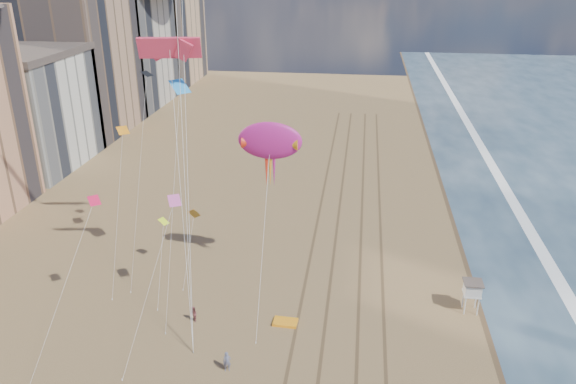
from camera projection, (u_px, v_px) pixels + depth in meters
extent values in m
plane|color=#42301E|center=(493.00, 231.00, 64.25)|extent=(260.00, 260.00, 0.00)
plane|color=white|center=(531.00, 233.00, 63.73)|extent=(260.00, 260.00, 0.00)
cube|color=brown|center=(309.00, 263.00, 57.62)|extent=(0.28, 120.00, 0.01)
cube|color=brown|center=(332.00, 264.00, 57.32)|extent=(0.28, 120.00, 0.01)
cube|color=brown|center=(360.00, 266.00, 56.97)|extent=(0.28, 120.00, 0.01)
cube|color=brown|center=(382.00, 268.00, 56.70)|extent=(0.28, 120.00, 0.01)
cube|color=silver|center=(28.00, 112.00, 81.84)|extent=(14.00, 18.00, 16.00)
cube|color=#473D38|center=(17.00, 53.00, 78.53)|extent=(14.28, 18.36, 1.00)
cube|color=tan|center=(75.00, 51.00, 96.05)|extent=(16.00, 20.00, 28.00)
cube|color=#BCB2A3|center=(126.00, 51.00, 115.41)|extent=(15.00, 22.00, 22.00)
cube|color=tan|center=(159.00, 28.00, 134.78)|extent=(16.00, 24.00, 26.00)
cylinder|color=silver|center=(465.00, 306.00, 49.08)|extent=(0.11, 0.11, 1.66)
cylinder|color=silver|center=(478.00, 307.00, 48.94)|extent=(0.11, 0.11, 1.66)
cylinder|color=silver|center=(463.00, 299.00, 50.08)|extent=(0.11, 0.11, 1.66)
cylinder|color=silver|center=(476.00, 300.00, 49.95)|extent=(0.11, 0.11, 1.66)
cube|color=silver|center=(472.00, 294.00, 49.13)|extent=(1.47, 1.47, 0.11)
cube|color=silver|center=(472.00, 288.00, 48.92)|extent=(1.38, 1.38, 1.01)
cube|color=#473D38|center=(473.00, 283.00, 48.69)|extent=(1.66, 1.66, 0.09)
cube|color=orange|center=(285.00, 322.00, 48.12)|extent=(2.13, 1.41, 0.23)
ellipsoid|color=#AA1A76|center=(270.00, 141.00, 49.20)|extent=(5.07, 0.95, 3.01)
cone|color=red|center=(250.00, 142.00, 49.52)|extent=(1.36, 1.13, 1.13)
cone|color=orange|center=(290.00, 144.00, 49.07)|extent=(1.36, 1.13, 1.13)
cylinder|color=silver|center=(263.00, 244.00, 47.65)|extent=(0.03, 0.03, 16.35)
imported|color=slate|center=(227.00, 362.00, 42.39)|extent=(0.70, 0.56, 1.65)
imported|color=brown|center=(193.00, 314.00, 48.14)|extent=(0.86, 0.90, 1.46)
cube|color=#D62F4E|center=(169.00, 48.00, 43.36)|extent=(4.93, 1.64, 1.68)
plane|color=#288AD7|center=(180.00, 86.00, 45.76)|extent=(2.19, 2.20, 0.93)
plane|color=orange|center=(194.00, 214.00, 59.22)|extent=(1.53, 1.56, 0.42)
plane|color=#DA54A6|center=(174.00, 200.00, 45.73)|extent=(1.63, 1.56, 0.62)
plane|color=#DF1545|center=(94.00, 201.00, 44.43)|extent=(1.48, 1.46, 0.51)
plane|color=orange|center=(123.00, 130.00, 53.94)|extent=(1.80, 1.78, 0.52)
plane|color=black|center=(147.00, 74.00, 51.10)|extent=(1.33, 1.36, 0.36)
plane|color=#DFFC1A|center=(164.00, 221.00, 55.16)|extent=(1.20, 1.26, 0.47)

